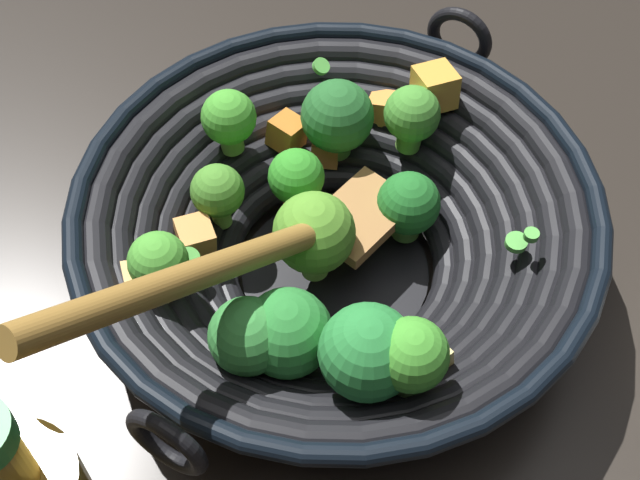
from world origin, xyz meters
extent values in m
plane|color=#28231E|center=(0.00, 0.00, 0.00)|extent=(4.00, 4.00, 0.00)
cylinder|color=black|center=(0.00, 0.00, 0.01)|extent=(0.14, 0.14, 0.01)
torus|color=black|center=(0.00, 0.00, 0.02)|extent=(0.19, 0.19, 0.02)
torus|color=black|center=(0.00, 0.00, 0.03)|extent=(0.21, 0.21, 0.02)
torus|color=black|center=(0.00, 0.00, 0.04)|extent=(0.24, 0.24, 0.02)
torus|color=black|center=(0.00, 0.00, 0.05)|extent=(0.27, 0.27, 0.02)
torus|color=black|center=(0.00, 0.00, 0.06)|extent=(0.29, 0.29, 0.02)
torus|color=black|center=(0.00, 0.00, 0.07)|extent=(0.32, 0.32, 0.02)
torus|color=black|center=(0.00, 0.00, 0.08)|extent=(0.34, 0.34, 0.02)
torus|color=black|center=(0.00, 0.00, 0.08)|extent=(0.36, 0.36, 0.01)
torus|color=black|center=(-0.16, 0.11, 0.08)|extent=(0.04, 0.05, 0.05)
torus|color=black|center=(0.16, -0.11, 0.08)|extent=(0.04, 0.05, 0.05)
cylinder|color=#7CB04B|center=(0.09, 0.07, 0.06)|extent=(0.02, 0.02, 0.02)
sphere|color=green|center=(0.09, 0.07, 0.09)|extent=(0.04, 0.04, 0.04)
cylinder|color=#7CBD48|center=(0.08, -0.06, 0.06)|extent=(0.02, 0.02, 0.02)
sphere|color=#459131|center=(0.08, -0.06, 0.08)|extent=(0.04, 0.04, 0.04)
cylinder|color=#649F46|center=(0.05, 0.02, 0.04)|extent=(0.02, 0.02, 0.02)
sphere|color=#319227|center=(0.05, 0.02, 0.06)|extent=(0.04, 0.04, 0.04)
cylinder|color=#6BA24A|center=(-0.09, 0.06, 0.05)|extent=(0.02, 0.02, 0.02)
sphere|color=#368B3B|center=(-0.09, 0.06, 0.08)|extent=(0.05, 0.05, 0.05)
cylinder|color=#6FB04C|center=(-0.04, 0.12, 0.06)|extent=(0.02, 0.02, 0.02)
sphere|color=green|center=(-0.04, 0.12, 0.09)|extent=(0.04, 0.04, 0.04)
cylinder|color=#71AB4A|center=(-0.12, -0.01, 0.06)|extent=(0.02, 0.02, 0.02)
sphere|color=#288138|center=(-0.12, -0.01, 0.10)|extent=(0.06, 0.06, 0.06)
cylinder|color=#73A33E|center=(-0.09, 0.04, 0.05)|extent=(0.02, 0.02, 0.02)
sphere|color=#297D32|center=(-0.09, 0.04, 0.08)|extent=(0.06, 0.06, 0.06)
cylinder|color=#82BE47|center=(-0.01, 0.02, 0.03)|extent=(0.03, 0.02, 0.02)
sphere|color=#589A2D|center=(-0.01, 0.02, 0.07)|extent=(0.06, 0.06, 0.06)
cylinder|color=#85B95C|center=(-0.12, -0.03, 0.08)|extent=(0.03, 0.03, 0.02)
sphere|color=green|center=(-0.12, -0.03, 0.10)|extent=(0.04, 0.04, 0.04)
cylinder|color=#629F45|center=(0.09, -0.01, 0.05)|extent=(0.03, 0.03, 0.02)
sphere|color=#24622A|center=(0.09, -0.01, 0.08)|extent=(0.05, 0.05, 0.05)
cylinder|color=#79AF4C|center=(0.03, 0.08, 0.04)|extent=(0.02, 0.02, 0.02)
sphere|color=#498C2D|center=(0.03, 0.08, 0.07)|extent=(0.04, 0.04, 0.04)
cylinder|color=#58953C|center=(0.03, -0.05, 0.02)|extent=(0.02, 0.02, 0.02)
sphere|color=#206A26|center=(0.03, -0.05, 0.05)|extent=(0.05, 0.05, 0.05)
cube|color=#DE8940|center=(0.09, 0.00, 0.04)|extent=(0.03, 0.02, 0.02)
cube|color=#DAC063|center=(-0.11, -0.05, 0.07)|extent=(0.03, 0.04, 0.03)
cube|color=#D88B40|center=(0.01, 0.10, 0.05)|extent=(0.03, 0.03, 0.03)
cube|color=orange|center=(0.10, 0.03, 0.06)|extent=(0.03, 0.03, 0.03)
cube|color=#D06A2C|center=(0.03, 0.02, 0.03)|extent=(0.03, 0.03, 0.03)
cube|color=#EAAD5F|center=(-0.04, 0.13, 0.07)|extent=(0.03, 0.03, 0.03)
cube|color=orange|center=(0.11, -0.05, 0.06)|extent=(0.03, 0.03, 0.03)
cube|color=gold|center=(0.11, -0.08, 0.09)|extent=(0.04, 0.03, 0.03)
cylinder|color=#6BC651|center=(0.10, -0.06, 0.07)|extent=(0.02, 0.02, 0.01)
cylinder|color=#56B247|center=(-0.03, -0.12, 0.08)|extent=(0.02, 0.02, 0.01)
cylinder|color=#56B247|center=(-0.02, 0.10, 0.07)|extent=(0.01, 0.01, 0.01)
cylinder|color=#99D166|center=(-0.05, 0.06, 0.04)|extent=(0.01, 0.01, 0.01)
cylinder|color=#56B247|center=(-0.04, -0.12, 0.09)|extent=(0.01, 0.01, 0.01)
cylinder|color=#56B247|center=(0.13, 0.00, 0.09)|extent=(0.02, 0.02, 0.01)
cylinder|color=#6BC651|center=(-0.05, 0.03, 0.03)|extent=(0.02, 0.02, 0.01)
cube|color=#9E6B38|center=(0.02, -0.02, 0.05)|extent=(0.08, 0.08, 0.01)
cylinder|color=olive|center=(-0.08, 0.08, 0.14)|extent=(0.18, 0.18, 0.16)
camera|label=1|loc=(-0.37, 0.04, 0.56)|focal=50.75mm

